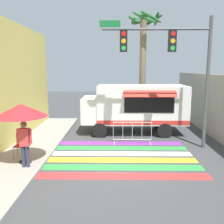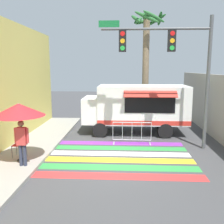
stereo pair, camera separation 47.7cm
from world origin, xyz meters
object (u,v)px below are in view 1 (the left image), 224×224
Objects in this scene: food_truck at (133,105)px; patio_umbrella at (21,110)px; traffic_signal_pole at (172,57)px; folding_chair at (21,143)px; vendor_person at (25,141)px; barricade_front at (132,133)px; palm_tree at (144,51)px.

food_truck is 6.77m from patio_umbrella.
folding_chair is (-6.24, -1.75, -3.42)m from traffic_signal_pole.
barricade_front is at bearing 54.26° from vendor_person.
food_truck is 6.95m from vendor_person.
barricade_front is 7.04m from palm_tree.
barricade_front is (-1.67, 0.57, -3.61)m from traffic_signal_pole.
patio_umbrella is at bearing -48.98° from folding_chair.
barricade_front is (4.04, 3.32, -0.56)m from vendor_person.
food_truck is 4.70m from palm_tree.
folding_chair is at bearing -153.11° from barricade_front.
traffic_signal_pole is (1.48, -2.74, 2.56)m from food_truck.
palm_tree is at bearing 95.73° from traffic_signal_pole.
patio_umbrella is at bearing -146.02° from barricade_front.
patio_umbrella is 1.54m from folding_chair.
food_truck is 3.06× the size of barricade_front.
traffic_signal_pole is at bearing 40.58° from vendor_person.
traffic_signal_pole reaches higher than barricade_front.
patio_umbrella reaches higher than folding_chair.
vendor_person is at bearing -127.65° from food_truck.
food_truck is 0.98× the size of traffic_signal_pole.
barricade_front is (4.28, 2.88, -1.59)m from patio_umbrella.
food_truck is 6.60m from folding_chair.
barricade_front is at bearing 33.98° from patio_umbrella.
palm_tree is (0.87, 3.33, 3.20)m from food_truck.
traffic_signal_pole is at bearing -84.27° from palm_tree.
palm_tree is at bearing 79.06° from barricade_front.
food_truck is at bearing 56.65° from folding_chair.
barricade_front is (-0.19, -2.17, -1.05)m from food_truck.
folding_chair is 1.19m from vendor_person.
vendor_person is (0.53, -1.00, 0.37)m from folding_chair.
food_truck is 2.42m from barricade_front.
patio_umbrella is 1.33× the size of vendor_person.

